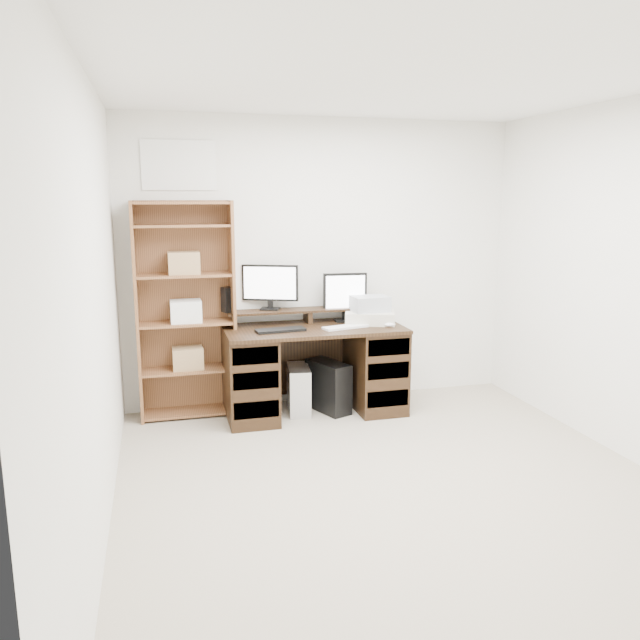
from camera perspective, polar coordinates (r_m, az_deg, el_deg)
name	(u,v)px	position (r m, az deg, el deg)	size (l,w,h in m)	color
room	(409,297)	(3.68, 8.14, 2.07)	(3.54, 4.04, 2.54)	#B0A28C
desk	(314,368)	(5.34, -0.58, -4.42)	(1.50, 0.70, 0.75)	black
riser_shelf	(308,312)	(5.43, -1.12, 0.76)	(1.40, 0.22, 0.12)	black
monitor_wide	(270,285)	(5.38, -4.59, 3.25)	(0.46, 0.21, 0.39)	black
monitor_small	(345,295)	(5.47, 2.30, 2.29)	(0.39, 0.15, 0.42)	black
speaker	(227,300)	(5.31, -8.46, 1.86)	(0.08, 0.08, 0.21)	black
keyboard_black	(281,330)	(5.09, -3.63, -0.93)	(0.40, 0.13, 0.02)	black
keyboard_white	(345,327)	(5.21, 2.34, -0.64)	(0.39, 0.12, 0.02)	white
mouse	(390,325)	(5.29, 6.42, -0.42)	(0.10, 0.06, 0.04)	white
printer	(370,317)	(5.42, 4.57, 0.26)	(0.42, 0.31, 0.10)	beige
basket	(370,304)	(5.40, 4.59, 1.49)	(0.31, 0.22, 0.13)	#A7ACB2
tower_silver	(299,389)	(5.40, -1.96, -6.34)	(0.18, 0.40, 0.40)	silver
tower_black	(328,386)	(5.42, 0.76, -6.09)	(0.34, 0.47, 0.43)	black
bookshelf	(186,309)	(5.28, -12.18, 1.03)	(0.80, 0.30, 1.80)	brown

